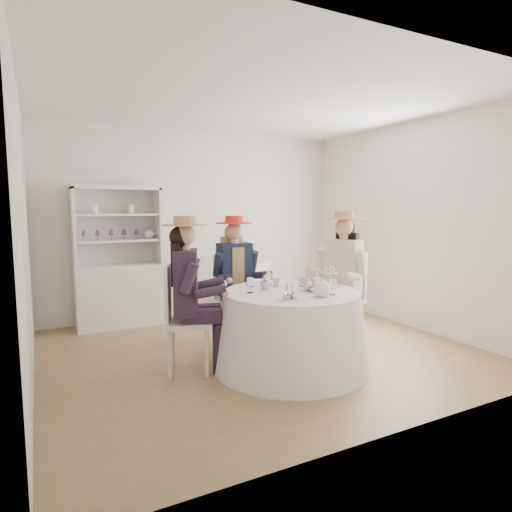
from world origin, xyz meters
name	(u,v)px	position (x,y,z in m)	size (l,w,h in m)	color
ground	(260,350)	(0.00, 0.00, 0.00)	(4.50, 4.50, 0.00)	olive
ceiling	(260,100)	(0.00, 0.00, 2.70)	(4.50, 4.50, 0.00)	white
wall_back	(198,223)	(0.00, 2.00, 1.35)	(4.50, 4.50, 0.00)	white
wall_front	(399,243)	(0.00, -2.00, 1.35)	(4.50, 4.50, 0.00)	white
wall_left	(24,236)	(-2.25, 0.00, 1.35)	(4.50, 4.50, 0.00)	white
wall_right	(411,225)	(2.25, 0.00, 1.35)	(4.50, 4.50, 0.00)	white
tea_table	(291,329)	(0.04, -0.58, 0.38)	(1.54, 1.54, 0.77)	white
hutch	(119,277)	(-1.21, 1.77, 0.66)	(1.16, 0.56, 1.87)	silver
side_table	(248,286)	(0.71, 1.75, 0.38)	(0.48, 0.48, 0.75)	silver
hatbox	(248,253)	(0.71, 1.75, 0.88)	(0.27, 0.27, 0.27)	black
guest_left	(189,285)	(-0.89, -0.22, 0.85)	(0.63, 0.57, 1.51)	silver
guest_mid	(235,271)	(-0.11, 0.41, 0.84)	(0.54, 0.56, 1.49)	silver
guest_right	(342,270)	(0.96, -0.20, 0.87)	(0.65, 0.59, 1.55)	silver
spare_chair	(205,286)	(-0.10, 1.49, 0.50)	(0.44, 0.44, 0.93)	silver
teacup_a	(265,286)	(-0.16, -0.40, 0.81)	(0.09, 0.09, 0.07)	white
teacup_b	(276,283)	(0.03, -0.30, 0.81)	(0.08, 0.08, 0.07)	white
teacup_c	(303,283)	(0.28, -0.41, 0.81)	(0.09, 0.09, 0.07)	white
flower_bowl	(313,288)	(0.25, -0.65, 0.80)	(0.23, 0.23, 0.06)	white
flower_arrangement	(314,282)	(0.23, -0.69, 0.86)	(0.18, 0.18, 0.07)	#D66B97
table_teapot	(321,289)	(0.15, -0.93, 0.84)	(0.23, 0.16, 0.17)	white
sandwich_plate	(290,298)	(-0.17, -0.89, 0.78)	(0.24, 0.24, 0.05)	white
cupcake_stand	(329,280)	(0.50, -0.58, 0.84)	(0.22, 0.22, 0.21)	white
stemware_set	(291,284)	(0.04, -0.58, 0.84)	(0.86, 0.83, 0.15)	white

